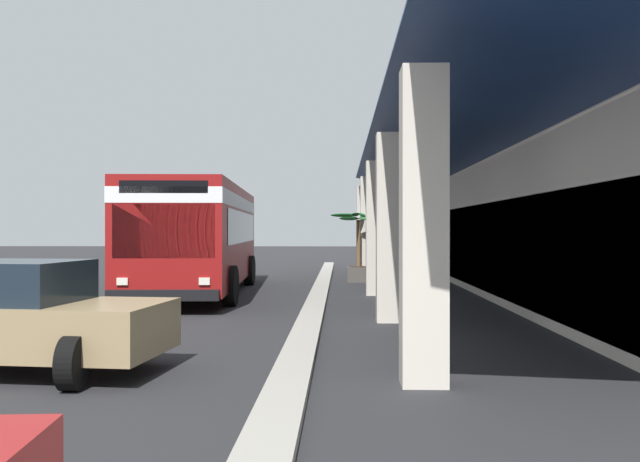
# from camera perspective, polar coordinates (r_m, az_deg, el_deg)

# --- Properties ---
(ground) EXTENTS (120.00, 120.00, 0.00)m
(ground) POSITION_cam_1_polar(r_m,az_deg,el_deg) (20.28, 12.20, -5.21)
(ground) COLOR #262628
(curb_strip) EXTENTS (35.60, 0.50, 0.12)m
(curb_strip) POSITION_cam_1_polar(r_m,az_deg,el_deg) (20.64, -0.06, -4.95)
(curb_strip) COLOR #9E998E
(curb_strip) RESTS_ON ground
(transit_bus) EXTENTS (11.34, 3.23, 3.34)m
(transit_bus) POSITION_cam_1_polar(r_m,az_deg,el_deg) (21.48, -9.61, 0.04)
(transit_bus) COLOR maroon
(transit_bus) RESTS_ON ground
(potted_palm) EXTENTS (2.13, 1.75, 2.52)m
(potted_palm) POSITION_cam_1_polar(r_m,az_deg,el_deg) (25.73, 3.05, -2.48)
(potted_palm) COLOR #4C4742
(potted_palm) RESTS_ON ground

